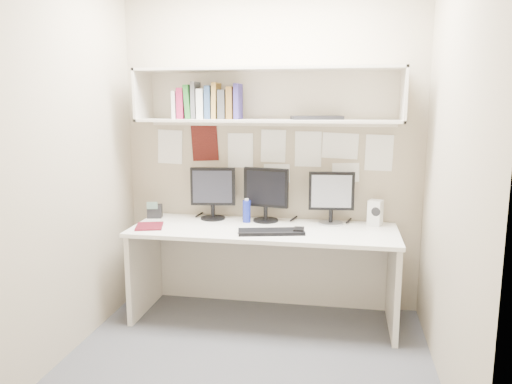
% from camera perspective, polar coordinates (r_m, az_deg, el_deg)
% --- Properties ---
extents(floor, '(2.40, 2.00, 0.01)m').
position_cam_1_polar(floor, '(3.46, -0.96, -18.59)').
color(floor, '#45454A').
rests_on(floor, ground).
extents(wall_back, '(2.40, 0.02, 2.60)m').
position_cam_1_polar(wall_back, '(4.03, 1.72, 5.00)').
color(wall_back, tan).
rests_on(wall_back, ground).
extents(wall_front, '(2.40, 0.02, 2.60)m').
position_cam_1_polar(wall_front, '(2.09, -6.33, -0.02)').
color(wall_front, tan).
rests_on(wall_front, ground).
extents(wall_left, '(0.02, 2.00, 2.60)m').
position_cam_1_polar(wall_left, '(3.49, -20.80, 3.50)').
color(wall_left, tan).
rests_on(wall_left, ground).
extents(wall_right, '(0.02, 2.00, 2.60)m').
position_cam_1_polar(wall_right, '(3.06, 21.62, 2.58)').
color(wall_right, tan).
rests_on(wall_right, ground).
extents(desk, '(2.00, 0.70, 0.73)m').
position_cam_1_polar(desk, '(3.90, 0.88, -9.29)').
color(desk, white).
rests_on(desk, floor).
extents(overhead_hutch, '(2.00, 0.38, 0.40)m').
position_cam_1_polar(overhead_hutch, '(3.88, 1.44, 11.00)').
color(overhead_hutch, beige).
rests_on(overhead_hutch, wall_back).
extents(pinned_papers, '(1.92, 0.01, 0.48)m').
position_cam_1_polar(pinned_papers, '(4.03, 1.70, 4.29)').
color(pinned_papers, white).
rests_on(pinned_papers, wall_back).
extents(monitor_left, '(0.36, 0.20, 0.42)m').
position_cam_1_polar(monitor_left, '(4.04, -4.95, 0.15)').
color(monitor_left, black).
rests_on(monitor_left, desk).
extents(monitor_center, '(0.37, 0.20, 0.43)m').
position_cam_1_polar(monitor_center, '(3.95, 1.14, 0.00)').
color(monitor_center, black).
rests_on(monitor_center, desk).
extents(monitor_right, '(0.35, 0.19, 0.41)m').
position_cam_1_polar(monitor_right, '(3.91, 8.61, -0.36)').
color(monitor_right, '#A5A5AA').
rests_on(monitor_right, desk).
extents(keyboard, '(0.50, 0.27, 0.02)m').
position_cam_1_polar(keyboard, '(3.63, 1.75, -4.56)').
color(keyboard, black).
rests_on(keyboard, desk).
extents(mouse, '(0.07, 0.12, 0.04)m').
position_cam_1_polar(mouse, '(3.65, 4.91, -4.41)').
color(mouse, black).
rests_on(mouse, desk).
extents(speaker, '(0.13, 0.13, 0.20)m').
position_cam_1_polar(speaker, '(3.95, 13.47, -2.32)').
color(speaker, silver).
rests_on(speaker, desk).
extents(blue_bottle, '(0.06, 0.06, 0.19)m').
position_cam_1_polar(blue_bottle, '(3.94, -1.08, -2.18)').
color(blue_bottle, '#162397').
rests_on(blue_bottle, desk).
extents(maroon_notebook, '(0.26, 0.29, 0.01)m').
position_cam_1_polar(maroon_notebook, '(3.89, -12.09, -3.84)').
color(maroon_notebook, '#500D18').
rests_on(maroon_notebook, desk).
extents(desk_phone, '(0.13, 0.13, 0.14)m').
position_cam_1_polar(desk_phone, '(4.19, -11.50, -2.13)').
color(desk_phone, black).
rests_on(desk_phone, desk).
extents(book_stack, '(0.52, 0.17, 0.28)m').
position_cam_1_polar(book_stack, '(3.92, -5.53, 10.12)').
color(book_stack, silver).
rests_on(book_stack, overhead_hutch).
extents(hutch_tray, '(0.40, 0.24, 0.03)m').
position_cam_1_polar(hutch_tray, '(3.80, 6.98, 8.44)').
color(hutch_tray, black).
rests_on(hutch_tray, overhead_hutch).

